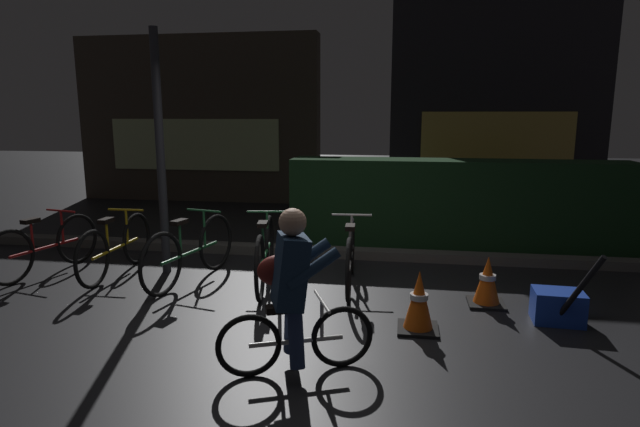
# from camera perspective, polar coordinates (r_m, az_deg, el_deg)

# --- Properties ---
(ground_plane) EXTENTS (40.00, 40.00, 0.00)m
(ground_plane) POSITION_cam_1_polar(r_m,az_deg,el_deg) (5.03, -3.40, -11.34)
(ground_plane) COLOR black
(sidewalk_curb) EXTENTS (12.00, 0.24, 0.12)m
(sidewalk_curb) POSITION_cam_1_polar(r_m,az_deg,el_deg) (7.07, 0.47, -4.24)
(sidewalk_curb) COLOR #56544F
(sidewalk_curb) RESTS_ON ground
(hedge_row) EXTENTS (4.80, 0.70, 1.26)m
(hedge_row) POSITION_cam_1_polar(r_m,az_deg,el_deg) (7.79, 14.71, 1.10)
(hedge_row) COLOR #19381C
(hedge_row) RESTS_ON ground
(storefront_left) EXTENTS (5.38, 0.54, 3.57)m
(storefront_left) POSITION_cam_1_polar(r_m,az_deg,el_deg) (11.93, -13.22, 9.96)
(storefront_left) COLOR #42382D
(storefront_left) RESTS_ON ground
(storefront_right) EXTENTS (4.45, 0.54, 4.80)m
(storefront_right) POSITION_cam_1_polar(r_m,az_deg,el_deg) (11.91, 18.87, 12.64)
(storefront_right) COLOR #262328
(storefront_right) RESTS_ON ground
(street_post) EXTENTS (0.10, 0.10, 2.87)m
(street_post) POSITION_cam_1_polar(r_m,az_deg,el_deg) (6.42, -17.11, 6.23)
(street_post) COLOR #2D2D33
(street_post) RESTS_ON ground
(parked_bike_leftmost) EXTENTS (0.48, 1.57, 0.74)m
(parked_bike_leftmost) POSITION_cam_1_polar(r_m,az_deg,el_deg) (7.07, -27.89, -3.20)
(parked_bike_leftmost) COLOR black
(parked_bike_leftmost) RESTS_ON ground
(parked_bike_left_mid) EXTENTS (0.46, 1.64, 0.76)m
(parked_bike_left_mid) POSITION_cam_1_polar(r_m,az_deg,el_deg) (6.66, -21.45, -3.42)
(parked_bike_left_mid) COLOR black
(parked_bike_left_mid) RESTS_ON ground
(parked_bike_center_left) EXTENTS (0.50, 1.69, 0.79)m
(parked_bike_center_left) POSITION_cam_1_polar(r_m,az_deg,el_deg) (6.13, -14.00, -4.03)
(parked_bike_center_left) COLOR black
(parked_bike_center_left) RESTS_ON ground
(parked_bike_center_right) EXTENTS (0.46, 1.72, 0.80)m
(parked_bike_center_right) POSITION_cam_1_polar(r_m,az_deg,el_deg) (5.87, -6.04, -4.40)
(parked_bike_center_right) COLOR black
(parked_bike_center_right) RESTS_ON ground
(parked_bike_right_mid) EXTENTS (0.46, 1.67, 0.77)m
(parked_bike_right_mid) POSITION_cam_1_polar(r_m,az_deg,el_deg) (5.82, 3.36, -4.61)
(parked_bike_right_mid) COLOR black
(parked_bike_right_mid) RESTS_ON ground
(traffic_cone_near) EXTENTS (0.36, 0.36, 0.55)m
(traffic_cone_near) POSITION_cam_1_polar(r_m,az_deg,el_deg) (4.74, 10.78, -9.51)
(traffic_cone_near) COLOR black
(traffic_cone_near) RESTS_ON ground
(traffic_cone_far) EXTENTS (0.36, 0.36, 0.51)m
(traffic_cone_far) POSITION_cam_1_polar(r_m,az_deg,el_deg) (5.53, 17.88, -7.13)
(traffic_cone_far) COLOR black
(traffic_cone_far) RESTS_ON ground
(blue_crate) EXTENTS (0.46, 0.34, 0.30)m
(blue_crate) POSITION_cam_1_polar(r_m,az_deg,el_deg) (5.35, 24.61, -9.25)
(blue_crate) COLOR #193DB7
(blue_crate) RESTS_ON ground
(cyclist) EXTENTS (1.12, 0.53, 1.25)m
(cyclist) POSITION_cam_1_polar(r_m,az_deg,el_deg) (3.85, -3.11, -8.45)
(cyclist) COLOR black
(cyclist) RESTS_ON ground
(closed_umbrella) EXTENTS (0.32, 0.40, 0.76)m
(closed_umbrella) POSITION_cam_1_polar(r_m,az_deg,el_deg) (5.07, 26.37, -7.73)
(closed_umbrella) COLOR black
(closed_umbrella) RESTS_ON ground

